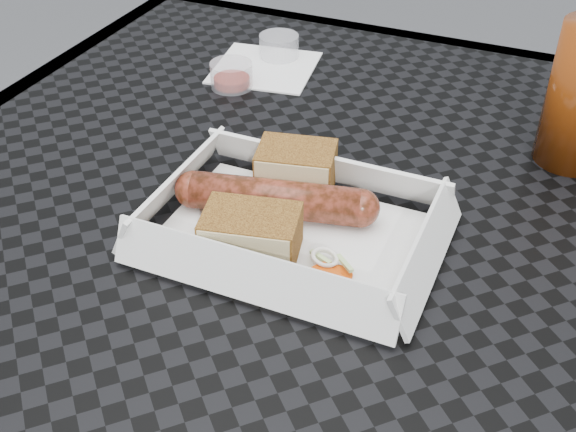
% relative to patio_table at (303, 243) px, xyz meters
% --- Properties ---
extents(patio_table, '(0.80, 0.80, 0.74)m').
position_rel_patio_table_xyz_m(patio_table, '(0.00, 0.00, 0.00)').
color(patio_table, black).
rests_on(patio_table, ground).
extents(food_tray, '(0.22, 0.15, 0.00)m').
position_rel_patio_table_xyz_m(food_tray, '(0.02, -0.08, 0.08)').
color(food_tray, white).
rests_on(food_tray, patio_table).
extents(bratwurst, '(0.18, 0.07, 0.03)m').
position_rel_patio_table_xyz_m(bratwurst, '(-0.00, -0.06, 0.10)').
color(bratwurst, maroon).
rests_on(bratwurst, food_tray).
extents(bread_near, '(0.08, 0.06, 0.04)m').
position_rel_patio_table_xyz_m(bread_near, '(-0.00, -0.02, 0.10)').
color(bread_near, brown).
rests_on(bread_near, food_tray).
extents(bread_far, '(0.09, 0.07, 0.04)m').
position_rel_patio_table_xyz_m(bread_far, '(0.00, -0.12, 0.10)').
color(bread_far, brown).
rests_on(bread_far, food_tray).
extents(veg_garnish, '(0.03, 0.03, 0.00)m').
position_rel_patio_table_xyz_m(veg_garnish, '(0.07, -0.11, 0.08)').
color(veg_garnish, '#D84809').
rests_on(veg_garnish, food_tray).
extents(napkin, '(0.14, 0.14, 0.00)m').
position_rel_patio_table_xyz_m(napkin, '(-0.14, 0.21, 0.08)').
color(napkin, white).
rests_on(napkin, patio_table).
extents(condiment_cup_sauce, '(0.05, 0.05, 0.03)m').
position_rel_patio_table_xyz_m(condiment_cup_sauce, '(-0.16, 0.15, 0.09)').
color(condiment_cup_sauce, '#98190B').
rests_on(condiment_cup_sauce, patio_table).
extents(condiment_cup_empty, '(0.05, 0.05, 0.03)m').
position_rel_patio_table_xyz_m(condiment_cup_empty, '(-0.14, 0.25, 0.09)').
color(condiment_cup_empty, silver).
rests_on(condiment_cup_empty, patio_table).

